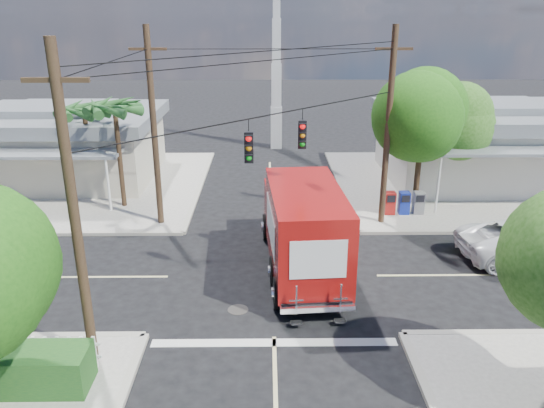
{
  "coord_description": "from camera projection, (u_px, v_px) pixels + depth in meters",
  "views": [
    {
      "loc": [
        -0.21,
        -18.01,
        9.57
      ],
      "look_at": [
        0.0,
        2.0,
        2.2
      ],
      "focal_mm": 35.0,
      "sensor_mm": 36.0,
      "label": 1
    }
  ],
  "objects": [
    {
      "name": "palm_nw_front",
      "position": [
        115.0,
        110.0,
        25.43
      ],
      "size": [
        3.01,
        3.08,
        5.59
      ],
      "color": "#422D1C",
      "rests_on": "sidewalk_nw"
    },
    {
      "name": "road_markings",
      "position": [
        273.0,
        296.0,
        18.83
      ],
      "size": [
        32.0,
        32.0,
        0.01
      ],
      "color": "beige",
      "rests_on": "ground"
    },
    {
      "name": "building_nw",
      "position": [
        65.0,
        143.0,
        31.02
      ],
      "size": [
        10.8,
        10.2,
        4.3
      ],
      "color": "beige",
      "rests_on": "sidewalk_nw"
    },
    {
      "name": "building_ne",
      "position": [
        485.0,
        142.0,
        30.76
      ],
      "size": [
        11.8,
        10.2,
        4.5
      ],
      "color": "silver",
      "rests_on": "sidewalk_ne"
    },
    {
      "name": "utility_poles",
      "position": [
        230.0,
        147.0,
        20.08
      ],
      "size": [
        12.0,
        10.68,
        9.0
      ],
      "color": "#473321",
      "rests_on": "ground"
    },
    {
      "name": "vending_boxes",
      "position": [
        404.0,
        203.0,
        25.86
      ],
      "size": [
        1.9,
        0.5,
        1.1
      ],
      "color": "#AA1916",
      "rests_on": "sidewalk_ne"
    },
    {
      "name": "radio_tower",
      "position": [
        276.0,
        69.0,
        37.03
      ],
      "size": [
        0.8,
        0.8,
        17.0
      ],
      "color": "silver",
      "rests_on": "ground"
    },
    {
      "name": "ground",
      "position": [
        273.0,
        276.0,
        20.21
      ],
      "size": [
        120.0,
        120.0,
        0.0
      ],
      "primitive_type": "plane",
      "color": "black",
      "rests_on": "ground"
    },
    {
      "name": "sidewalk_nw",
      "position": [
        80.0,
        186.0,
        30.29
      ],
      "size": [
        14.12,
        14.12,
        0.14
      ],
      "color": "gray",
      "rests_on": "ground"
    },
    {
      "name": "sidewalk_ne",
      "position": [
        459.0,
        185.0,
        30.5
      ],
      "size": [
        14.12,
        14.12,
        0.14
      ],
      "color": "gray",
      "rests_on": "ground"
    },
    {
      "name": "tree_ne_back",
      "position": [
        461.0,
        121.0,
        27.27
      ],
      "size": [
        3.77,
        3.66,
        5.82
      ],
      "color": "#422D1C",
      "rests_on": "sidewalk_ne"
    },
    {
      "name": "delivery_truck",
      "position": [
        303.0,
        227.0,
        20.14
      ],
      "size": [
        3.09,
        8.31,
        3.53
      ],
      "color": "black",
      "rests_on": "ground"
    },
    {
      "name": "parked_car",
      "position": [
        531.0,
        241.0,
        21.3
      ],
      "size": [
        5.91,
        3.09,
        1.59
      ],
      "primitive_type": "imported",
      "rotation": [
        0.0,
        0.0,
        1.65
      ],
      "color": "silver",
      "rests_on": "ground"
    },
    {
      "name": "palm_nw_back",
      "position": [
        84.0,
        112.0,
        26.95
      ],
      "size": [
        3.01,
        3.08,
        5.19
      ],
      "color": "#422D1C",
      "rests_on": "sidewalk_nw"
    },
    {
      "name": "tree_ne_front",
      "position": [
        424.0,
        118.0,
        24.98
      ],
      "size": [
        4.21,
        4.14,
        6.66
      ],
      "color": "#422D1C",
      "rests_on": "sidewalk_ne"
    }
  ]
}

